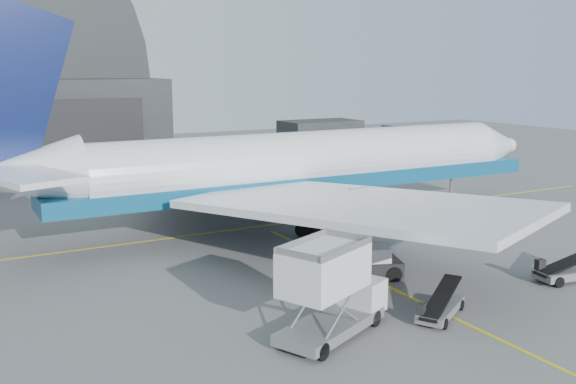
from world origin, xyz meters
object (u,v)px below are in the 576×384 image
pushback_tug (367,265)px  airliner (290,166)px  catering_truck (330,291)px  belt_loader_a (440,308)px  belt_loader_b (571,271)px

pushback_tug → airliner: bearing=101.0°
catering_truck → pushback_tug: catering_truck is taller
airliner → pushback_tug: size_ratio=10.43×
belt_loader_a → belt_loader_b: bearing=-27.6°
pushback_tug → belt_loader_b: (11.00, -6.84, -0.16)m
pushback_tug → belt_loader_b: size_ratio=0.94×
pushback_tug → belt_loader_a: (-0.55, -7.54, -0.25)m
catering_truck → belt_loader_a: (6.64, -0.68, -1.87)m
belt_loader_a → belt_loader_b: 11.57m
belt_loader_a → pushback_tug: bearing=54.7°
catering_truck → belt_loader_b: bearing=-24.5°
pushback_tug → belt_loader_b: pushback_tug is taller
belt_loader_a → belt_loader_b: size_ratio=0.81×
airliner → catering_truck: 23.13m
airliner → catering_truck: bearing=-113.9°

